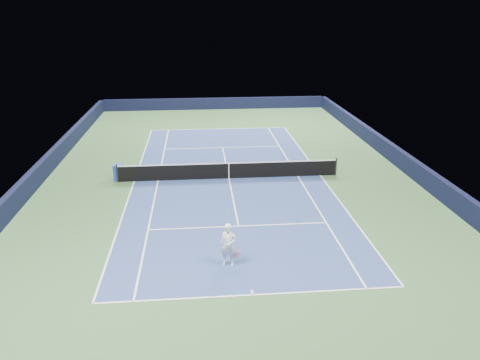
{
  "coord_description": "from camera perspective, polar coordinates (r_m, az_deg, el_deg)",
  "views": [
    {
      "loc": [
        -1.73,
        -25.72,
        9.49
      ],
      "look_at": [
        0.38,
        -3.0,
        1.0
      ],
      "focal_mm": 35.0,
      "sensor_mm": 36.0,
      "label": 1
    }
  ],
  "objects": [
    {
      "name": "sideline_singles_left",
      "position": [
        27.51,
        -9.95,
        -0.07
      ],
      "size": [
        0.08,
        23.77,
        0.0
      ],
      "primitive_type": "cube",
      "color": "white",
      "rests_on": "ground"
    },
    {
      "name": "center_service_line",
      "position": [
        27.46,
        -1.37,
        0.21
      ],
      "size": [
        0.08,
        12.8,
        0.0
      ],
      "primitive_type": "cube",
      "color": "white",
      "rests_on": "ground"
    },
    {
      "name": "wall_far",
      "position": [
        46.44,
        -3.11,
        9.29
      ],
      "size": [
        22.0,
        0.35,
        1.1
      ],
      "primitive_type": "cube",
      "color": "black",
      "rests_on": "ground"
    },
    {
      "name": "service_line_far",
      "position": [
        33.53,
        -2.14,
        3.98
      ],
      "size": [
        8.23,
        0.08,
        0.0
      ],
      "primitive_type": "cube",
      "color": "white",
      "rests_on": "ground"
    },
    {
      "name": "baseline_far",
      "position": [
        38.82,
        -2.6,
        6.26
      ],
      "size": [
        10.97,
        0.08,
        0.0
      ],
      "primitive_type": "cube",
      "color": "white",
      "rests_on": "ground"
    },
    {
      "name": "wall_left",
      "position": [
        28.71,
        -23.47,
        0.52
      ],
      "size": [
        0.35,
        40.0,
        1.1
      ],
      "primitive_type": "cube",
      "color": "black",
      "rests_on": "ground"
    },
    {
      "name": "sideline_doubles_left",
      "position": [
        27.67,
        -12.77,
        -0.16
      ],
      "size": [
        0.08,
        23.77,
        0.0
      ],
      "primitive_type": "cube",
      "color": "white",
      "rests_on": "ground"
    },
    {
      "name": "tennis_player",
      "position": [
        18.17,
        -1.41,
        -7.93
      ],
      "size": [
        0.83,
        1.31,
        1.85
      ],
      "color": "white",
      "rests_on": "ground"
    },
    {
      "name": "court_surface",
      "position": [
        27.47,
        -1.37,
        0.2
      ],
      "size": [
        10.97,
        23.77,
        0.01
      ],
      "primitive_type": "cube",
      "color": "navy",
      "rests_on": "ground"
    },
    {
      "name": "wall_right",
      "position": [
        29.98,
        19.74,
        1.83
      ],
      "size": [
        0.35,
        40.0,
        1.1
      ],
      "primitive_type": "cube",
      "color": "black",
      "rests_on": "ground"
    },
    {
      "name": "center_mark_far",
      "position": [
        38.67,
        -2.59,
        6.2
      ],
      "size": [
        0.08,
        0.3,
        0.0
      ],
      "primitive_type": "cube",
      "color": "white",
      "rests_on": "ground"
    },
    {
      "name": "service_line_near",
      "position": [
        21.59,
        -0.17,
        -5.64
      ],
      "size": [
        8.23,
        0.08,
        0.0
      ],
      "primitive_type": "cube",
      "color": "white",
      "rests_on": "ground"
    },
    {
      "name": "sideline_doubles_right",
      "position": [
        28.34,
        9.76,
        0.56
      ],
      "size": [
        0.08,
        23.77,
        0.0
      ],
      "primitive_type": "cube",
      "color": "white",
      "rests_on": "ground"
    },
    {
      "name": "sponsor_cube",
      "position": [
        28.03,
        -14.59,
        0.93
      ],
      "size": [
        0.63,
        0.53,
        0.91
      ],
      "color": "#1D45B3",
      "rests_on": "ground"
    },
    {
      "name": "center_mark_near",
      "position": [
        16.98,
        1.49,
        -13.54
      ],
      "size": [
        0.08,
        0.3,
        0.0
      ],
      "primitive_type": "cube",
      "color": "white",
      "rests_on": "ground"
    },
    {
      "name": "ground",
      "position": [
        27.47,
        -1.37,
        0.19
      ],
      "size": [
        40.0,
        40.0,
        0.0
      ],
      "primitive_type": "plane",
      "color": "#335830",
      "rests_on": "ground"
    },
    {
      "name": "sideline_singles_right",
      "position": [
        28.03,
        7.06,
        0.48
      ],
      "size": [
        0.08,
        23.77,
        0.0
      ],
      "primitive_type": "cube",
      "color": "white",
      "rests_on": "ground"
    },
    {
      "name": "tennis_net",
      "position": [
        27.3,
        -1.38,
        1.19
      ],
      "size": [
        12.9,
        0.1,
        1.07
      ],
      "color": "black",
      "rests_on": "ground"
    },
    {
      "name": "baseline_near",
      "position": [
        16.86,
        1.55,
        -13.82
      ],
      "size": [
        10.97,
        0.08,
        0.0
      ],
      "primitive_type": "cube",
      "color": "white",
      "rests_on": "ground"
    }
  ]
}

